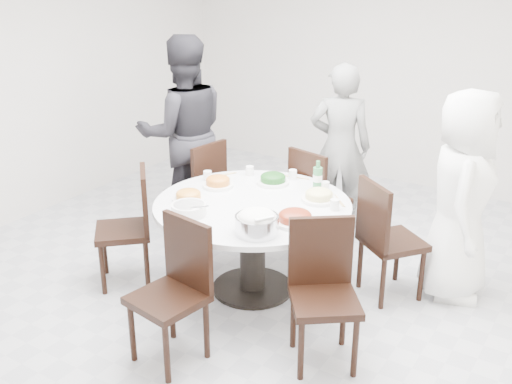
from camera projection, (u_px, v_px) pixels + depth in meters
The scene contains 23 objects.
floor at pixel (282, 295), 4.72m from camera, with size 6.00×6.00×0.01m, color #B5B5BA.
wall_back at pixel (422, 64), 6.56m from camera, with size 6.00×0.01×2.80m, color silver.
wall_left at pixel (13, 79), 5.71m from camera, with size 0.01×6.00×2.80m, color silver.
dining_table at pixel (253, 247), 4.66m from camera, with size 1.50×1.50×0.75m, color white.
chair_ne at pixel (393, 239), 4.57m from camera, with size 0.42×0.42×0.95m, color black.
chair_n at pixel (320, 198), 5.34m from camera, with size 0.42×0.42×0.95m, color black.
chair_nw at pixel (196, 189), 5.55m from camera, with size 0.42×0.42×0.95m, color black.
chair_sw at pixel (122, 228), 4.75m from camera, with size 0.42×0.42×0.95m, color black.
chair_s at pixel (167, 296), 3.80m from camera, with size 0.42×0.42×0.95m, color black.
chair_se at pixel (325, 298), 3.77m from camera, with size 0.42×0.42×0.95m, color black.
diner_right at pixel (461, 197), 4.47m from camera, with size 0.79×0.52×1.63m, color white.
diner_middle at pixel (340, 147), 5.69m from camera, with size 0.58×0.38×1.60m, color black.
diner_left at pixel (184, 133), 5.69m from camera, with size 0.90×0.70×1.85m, color black.
dish_greens at pixel (273, 180), 4.89m from camera, with size 0.26×0.26×0.07m, color white.
dish_pale at pixel (319, 196), 4.55m from camera, with size 0.27×0.27×0.07m, color white.
dish_orange at pixel (218, 183), 4.83m from camera, with size 0.25×0.25×0.07m, color white.
dish_redbrown at pixel (295, 218), 4.16m from camera, with size 0.30×0.30×0.07m, color white.
dish_tofu at pixel (188, 197), 4.54m from camera, with size 0.24×0.24×0.06m, color white.
rice_bowl at pixel (257, 225), 4.00m from camera, with size 0.30×0.30×0.13m, color silver.
soup_bowl at pixel (189, 209), 4.31m from camera, with size 0.26×0.26×0.08m, color white.
beverage_bottle at pixel (318, 176), 4.71m from camera, with size 0.07×0.07×0.25m, color #2F7742.
tea_cups at pixel (290, 174), 5.01m from camera, with size 0.07×0.07×0.08m, color white.
chopsticks at pixel (299, 177), 5.03m from camera, with size 0.24×0.04×0.01m, color tan, non-canonical shape.
Camera 1 is at (2.03, -3.57, 2.47)m, focal length 42.00 mm.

